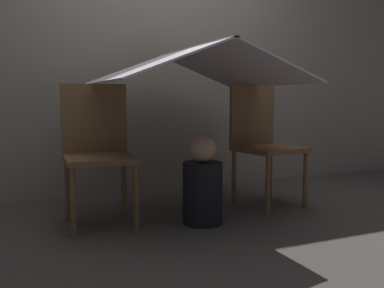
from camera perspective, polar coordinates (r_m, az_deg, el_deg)
The scene contains 6 objects.
ground_plane at distance 2.88m, azimuth 1.84°, elevation -10.54°, with size 8.80×8.80×0.00m, color #47423D.
wall_back at distance 3.84m, azimuth -5.60°, elevation 12.46°, with size 7.00×0.05×2.50m.
chair_left at distance 2.87m, azimuth -12.46°, elevation -0.39°, with size 0.46×0.46×0.92m.
chair_right at distance 3.35m, azimuth 9.37°, elevation 0.60°, with size 0.50×0.50×0.92m.
sheet_canopy at distance 2.97m, azimuth 0.00°, elevation 10.40°, with size 1.29×1.23×0.25m.
person_front at distance 2.82m, azimuth 1.42°, elevation -5.61°, with size 0.26×0.26×0.58m.
Camera 1 is at (-1.18, -2.49, 0.83)m, focal length 40.00 mm.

